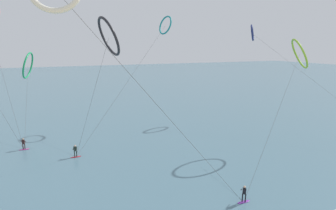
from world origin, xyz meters
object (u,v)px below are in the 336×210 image
kite_navy (253,33)px  kite_charcoal (109,37)px  surfer_violet (244,195)px  surfer_magenta (24,145)px  surfer_crimson (75,152)px  kite_teal (165,25)px  kite_lime (300,54)px  kite_emerald (28,65)px

kite_navy → kite_charcoal: 34.76m
surfer_violet → surfer_magenta: size_ratio=1.00×
surfer_crimson → kite_teal: (19.07, 14.23, 17.81)m
surfer_crimson → kite_charcoal: (4.84, -1.55, 15.02)m
kite_lime → kite_emerald: 49.76m
surfer_crimson → kite_navy: 42.23m
kite_teal → surfer_crimson: bearing=-65.4°
surfer_magenta → kite_emerald: bearing=115.5°
surfer_violet → kite_lime: (17.99, 11.03, 12.77)m
surfer_magenta → kite_teal: kite_teal is taller
kite_navy → surfer_violet: bearing=-177.1°
surfer_crimson → kite_lime: (31.78, -6.68, 12.77)m
kite_navy → kite_charcoal: (-32.55, -12.09, -1.53)m
kite_navy → surfer_magenta: bearing=138.9°
kite_lime → kite_emerald: (-38.01, 32.00, -2.72)m
surfer_magenta → kite_navy: bearing=32.8°
surfer_crimson → kite_teal: 29.72m
surfer_crimson → kite_navy: size_ratio=0.05×
surfer_crimson → surfer_magenta: same height
surfer_magenta → kite_charcoal: kite_charcoal is taller
kite_charcoal → surfer_violet: bearing=-157.4°
kite_navy → kite_teal: (-18.32, 3.68, 1.26)m
surfer_magenta → kite_teal: bearing=44.8°
surfer_violet → kite_lime: kite_lime is taller
surfer_magenta → kite_teal: (25.67, 8.43, 17.81)m
kite_navy → kite_charcoal: size_ratio=1.74×
kite_navy → kite_lime: (-5.61, -17.23, -3.79)m
kite_navy → kite_teal: kite_teal is taller
surfer_violet → kite_teal: 36.95m
surfer_violet → kite_lime: bearing=69.4°
surfer_crimson → kite_emerald: size_ratio=0.08×
surfer_crimson → surfer_magenta: 8.78m
kite_lime → kite_charcoal: size_ratio=1.11×
surfer_violet → surfer_magenta: (-20.38, 23.51, 0.00)m
surfer_violet → kite_emerald: kite_emerald is taller
surfer_violet → kite_teal: size_ratio=0.08×
kite_navy → kite_lime: 18.51m
kite_charcoal → kite_navy: bearing=-76.0°
surfer_crimson → kite_teal: size_ratio=0.08×
kite_lime → kite_teal: bearing=64.3°
kite_lime → kite_emerald: size_ratio=0.91×
kite_lime → kite_charcoal: 27.52m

